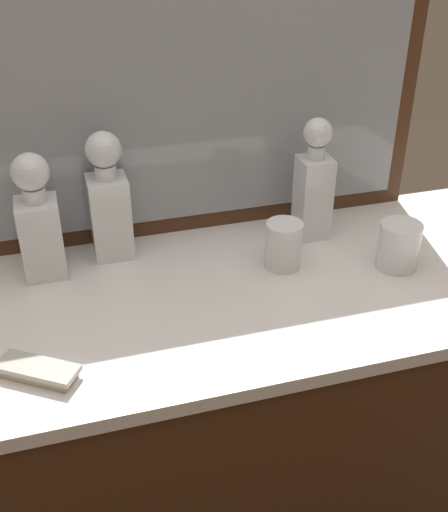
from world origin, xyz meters
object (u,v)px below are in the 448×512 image
Objects in this scene: crystal_tumbler_far_left at (284,247)px; crystal_tumbler_center at (398,247)px; crystal_decanter_center at (109,207)px; silver_brush_far_left at (38,371)px; crystal_decanter_far_right at (313,190)px; crystal_decanter_left at (40,228)px.

crystal_tumbler_center is at bearing -16.73° from crystal_tumbler_far_left.
crystal_decanter_center is 0.62m from crystal_tumbler_center.
crystal_decanter_center reaches higher than silver_brush_far_left.
silver_brush_far_left is (-0.18, -0.37, -0.10)m from crystal_decanter_center.
crystal_decanter_center is at bearing 158.74° from crystal_tumbler_center.
crystal_tumbler_far_left is 1.01× the size of crystal_tumbler_center.
crystal_decanter_far_right reaches higher than crystal_decanter_left.
silver_brush_far_left is (-0.52, -0.21, -0.03)m from crystal_tumbler_far_left.
crystal_decanter_center is 2.75× the size of crystal_tumbler_far_left.
crystal_tumbler_center is 0.77m from silver_brush_far_left.
crystal_decanter_center is at bearing 15.24° from crystal_decanter_left.
crystal_decanter_far_right is 0.23m from crystal_tumbler_center.
crystal_tumbler_far_left is 0.71× the size of silver_brush_far_left.
silver_brush_far_left is at bearing -115.70° from crystal_decanter_center.
crystal_tumbler_center is 0.70× the size of silver_brush_far_left.
crystal_tumbler_far_left is at bearing -134.96° from crystal_decanter_far_right.
crystal_decanter_far_right is at bearing -5.45° from crystal_decanter_center.
crystal_tumbler_center is at bearing -14.28° from crystal_decanter_left.
crystal_tumbler_far_left is (0.34, -0.15, -0.07)m from crystal_decanter_center.
crystal_decanter_center reaches higher than crystal_tumbler_center.
crystal_decanter_center is (0.15, 0.04, 0.01)m from crystal_decanter_left.
crystal_decanter_left is at bearing 165.72° from crystal_tumbler_center.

